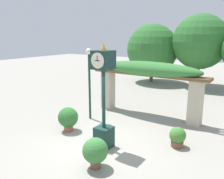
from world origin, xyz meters
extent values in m
plane|color=gray|center=(0.00, 0.00, 0.00)|extent=(60.00, 60.00, 0.00)
cube|color=#14332D|center=(0.23, 0.10, 0.37)|extent=(0.55, 0.55, 0.74)
cylinder|color=#14332D|center=(0.23, 0.10, 1.72)|extent=(0.12, 0.12, 1.96)
cylinder|color=gold|center=(0.23, 0.10, 2.72)|extent=(0.19, 0.19, 0.04)
cube|color=#14332D|center=(0.23, 0.10, 3.04)|extent=(0.60, 0.60, 0.60)
cylinder|color=beige|center=(0.23, -0.21, 3.04)|extent=(0.49, 0.02, 0.49)
cylinder|color=beige|center=(0.23, 0.41, 3.04)|extent=(0.49, 0.02, 0.49)
cube|color=black|center=(0.23, -0.23, 3.04)|extent=(0.17, 0.01, 0.02)
cube|color=black|center=(0.23, -0.23, 3.11)|extent=(0.02, 0.01, 0.16)
cone|color=gold|center=(0.23, 0.10, 3.45)|extent=(0.21, 0.21, 0.23)
cube|color=#BCB299|center=(-2.26, 3.95, 0.98)|extent=(0.54, 0.54, 1.97)
cube|color=#BCB299|center=(2.26, 3.95, 0.98)|extent=(0.54, 0.54, 1.97)
cube|color=brown|center=(0.00, 3.68, 2.03)|extent=(5.67, 0.15, 0.13)
cube|color=brown|center=(0.00, 3.95, 2.03)|extent=(5.67, 0.15, 0.13)
cube|color=brown|center=(0.00, 4.22, 2.03)|extent=(5.67, 0.15, 0.13)
ellipsoid|color=#387A38|center=(0.00, 3.95, 2.27)|extent=(5.03, 1.14, 0.70)
cylinder|color=brown|center=(0.80, -1.13, 0.13)|extent=(0.30, 0.30, 0.27)
sphere|color=#387A38|center=(0.80, -1.13, 0.55)|extent=(0.75, 0.75, 0.75)
cylinder|color=#9E563D|center=(-1.80, 0.44, 0.14)|extent=(0.37, 0.37, 0.28)
sphere|color=#2D6B2D|center=(-1.80, 0.44, 0.58)|extent=(0.81, 0.81, 0.81)
cylinder|color=brown|center=(2.34, 1.54, 0.11)|extent=(0.43, 0.43, 0.21)
sphere|color=#427F33|center=(2.34, 1.54, 0.43)|extent=(0.57, 0.57, 0.57)
cylinder|color=#19382D|center=(-1.99, 2.08, 1.48)|extent=(0.10, 0.10, 2.97)
sphere|color=white|center=(-1.99, 2.08, 3.11)|extent=(0.27, 0.27, 0.27)
cylinder|color=brown|center=(-3.39, 11.83, 0.62)|extent=(0.28, 0.28, 1.23)
sphere|color=#2D6B2D|center=(-3.39, 11.83, 2.66)|extent=(4.08, 4.08, 4.08)
cylinder|color=brown|center=(0.23, 12.13, 0.96)|extent=(0.28, 0.28, 1.92)
sphere|color=#2D6B2D|center=(0.23, 12.13, 3.33)|extent=(4.02, 4.02, 4.02)
camera|label=1|loc=(4.71, -6.07, 3.82)|focal=38.00mm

